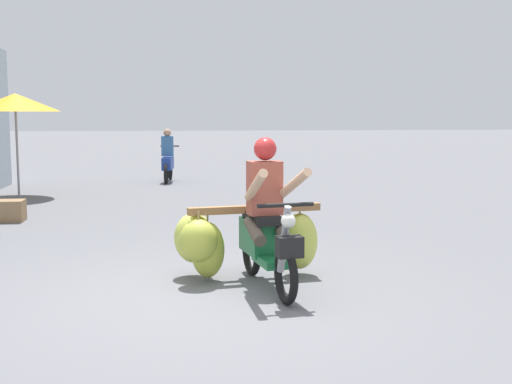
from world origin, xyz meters
name	(u,v)px	position (x,y,z in m)	size (l,w,h in m)	color
ground_plane	(210,300)	(0.00, 0.00, 0.00)	(120.00, 120.00, 0.00)	slate
motorbike_main_loaded	(244,234)	(0.40, 0.68, 0.52)	(1.65, 1.75, 1.58)	black
motorbike_distant_ahead_left	(168,161)	(-0.54, 11.32, 0.57)	(0.50, 1.62, 1.40)	black
market_umbrella_near_shop	(15,103)	(-3.74, 8.65, 2.04)	(1.89, 1.89, 2.23)	#99999E
produce_crate	(7,211)	(-3.16, 5.19, 0.18)	(0.56, 0.40, 0.36)	olive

